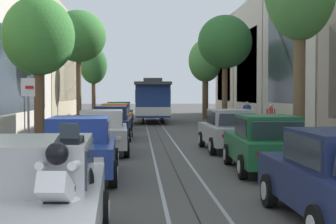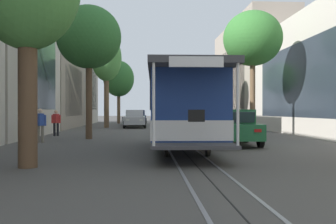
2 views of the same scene
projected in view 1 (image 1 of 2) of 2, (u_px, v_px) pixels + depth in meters
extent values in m
plane|color=#4C4947|center=(159.00, 135.00, 26.44)|extent=(160.00, 160.00, 0.00)
cube|color=gray|center=(147.00, 130.00, 29.86)|extent=(0.08, 62.58, 0.01)
cube|color=gray|center=(165.00, 130.00, 29.93)|extent=(0.08, 62.58, 0.01)
cube|color=black|center=(156.00, 130.00, 29.89)|extent=(0.03, 62.58, 0.01)
cube|color=#2D3842|center=(24.00, 73.00, 29.32)|extent=(0.04, 12.74, 4.48)
cube|color=tan|center=(46.00, 63.00, 47.30)|extent=(4.16, 17.89, 10.01)
cube|color=#2D3842|center=(68.00, 69.00, 47.43)|extent=(0.04, 12.74, 6.01)
cube|color=beige|center=(318.00, 41.00, 30.26)|extent=(4.08, 10.62, 10.68)
cube|color=#2D3842|center=(285.00, 50.00, 30.16)|extent=(0.04, 7.64, 6.41)
cube|color=beige|center=(273.00, 61.00, 41.18)|extent=(4.44, 10.62, 9.69)
cube|color=#2D3842|center=(246.00, 67.00, 41.07)|extent=(0.04, 7.64, 5.81)
cube|color=#BCAD93|center=(246.00, 67.00, 52.07)|extent=(4.68, 10.62, 9.76)
cube|color=#2D3842|center=(224.00, 72.00, 51.96)|extent=(0.04, 7.64, 5.86)
cube|color=#B7B7BC|center=(32.00, 211.00, 6.58)|extent=(2.00, 4.38, 0.66)
cube|color=#B7B7BC|center=(33.00, 162.00, 6.70)|extent=(1.57, 2.13, 0.60)
cube|color=#2D3842|center=(22.00, 173.00, 5.87)|extent=(1.34, 0.28, 0.47)
cube|color=#2D3842|center=(45.00, 153.00, 7.88)|extent=(1.30, 0.26, 0.45)
cube|color=#2D3842|center=(90.00, 161.00, 6.78)|extent=(0.11, 1.81, 0.47)
cube|color=#B21414|center=(85.00, 176.00, 8.78)|extent=(0.28, 0.05, 0.12)
cube|color=#B21414|center=(19.00, 177.00, 8.66)|extent=(0.28, 0.05, 0.12)
cylinder|color=black|center=(102.00, 211.00, 8.01)|extent=(0.23, 0.65, 0.64)
cylinder|color=silver|center=(109.00, 211.00, 8.02)|extent=(0.04, 0.35, 0.35)
cube|color=#233D93|center=(79.00, 153.00, 12.90)|extent=(1.95, 4.36, 0.66)
cube|color=#233D93|center=(80.00, 129.00, 13.02)|extent=(1.55, 2.11, 0.60)
cube|color=#2D3842|center=(77.00, 132.00, 12.19)|extent=(1.34, 0.27, 0.47)
cube|color=#2D3842|center=(83.00, 126.00, 14.20)|extent=(1.30, 0.24, 0.45)
cube|color=#2D3842|center=(109.00, 128.00, 13.09)|extent=(0.09, 1.81, 0.47)
cube|color=#2D3842|center=(50.00, 129.00, 12.95)|extent=(0.09, 1.81, 0.47)
cube|color=white|center=(97.00, 161.00, 10.80)|extent=(0.28, 0.05, 0.14)
cube|color=#B21414|center=(104.00, 141.00, 15.09)|extent=(0.28, 0.05, 0.12)
cube|color=white|center=(44.00, 161.00, 10.69)|extent=(0.28, 0.05, 0.14)
cube|color=#B21414|center=(66.00, 142.00, 14.99)|extent=(0.28, 0.05, 0.12)
cylinder|color=black|center=(113.00, 174.00, 11.66)|extent=(0.22, 0.65, 0.64)
cylinder|color=silver|center=(118.00, 174.00, 11.67)|extent=(0.03, 0.35, 0.35)
cylinder|color=black|center=(36.00, 175.00, 11.50)|extent=(0.22, 0.65, 0.64)
cylinder|color=silver|center=(31.00, 175.00, 11.49)|extent=(0.03, 0.35, 0.35)
cylinder|color=black|center=(115.00, 159.00, 14.32)|extent=(0.22, 0.65, 0.64)
cylinder|color=silver|center=(118.00, 159.00, 14.33)|extent=(0.03, 0.35, 0.35)
cylinder|color=black|center=(52.00, 160.00, 14.15)|extent=(0.22, 0.65, 0.64)
cylinder|color=silver|center=(48.00, 160.00, 14.14)|extent=(0.03, 0.35, 0.35)
cube|color=#B7B7BC|center=(102.00, 136.00, 18.37)|extent=(1.94, 4.36, 0.66)
cube|color=#B7B7BC|center=(102.00, 118.00, 18.49)|extent=(1.54, 2.11, 0.60)
cube|color=#2D3842|center=(101.00, 120.00, 17.66)|extent=(1.34, 0.27, 0.47)
cube|color=#2D3842|center=(103.00, 117.00, 19.67)|extent=(1.30, 0.24, 0.45)
cube|color=#2D3842|center=(123.00, 118.00, 18.56)|extent=(0.09, 1.81, 0.47)
cube|color=#2D3842|center=(82.00, 118.00, 18.42)|extent=(0.09, 1.81, 0.47)
cube|color=white|center=(117.00, 138.00, 16.26)|extent=(0.28, 0.05, 0.14)
cube|color=#B21414|center=(118.00, 129.00, 20.56)|extent=(0.28, 0.05, 0.12)
cube|color=white|center=(82.00, 138.00, 16.16)|extent=(0.28, 0.05, 0.14)
cube|color=#B21414|center=(90.00, 129.00, 20.46)|extent=(0.28, 0.05, 0.12)
cylinder|color=black|center=(127.00, 148.00, 17.13)|extent=(0.22, 0.65, 0.64)
cylinder|color=silver|center=(130.00, 148.00, 17.14)|extent=(0.03, 0.35, 0.35)
cylinder|color=black|center=(74.00, 149.00, 16.97)|extent=(0.22, 0.65, 0.64)
cylinder|color=silver|center=(71.00, 149.00, 16.96)|extent=(0.03, 0.35, 0.35)
cylinder|color=black|center=(126.00, 141.00, 19.78)|extent=(0.22, 0.65, 0.64)
cylinder|color=silver|center=(129.00, 141.00, 19.79)|extent=(0.03, 0.35, 0.35)
cylinder|color=black|center=(81.00, 141.00, 19.62)|extent=(0.22, 0.65, 0.64)
cylinder|color=silver|center=(78.00, 141.00, 19.61)|extent=(0.03, 0.35, 0.35)
cube|color=#19234C|center=(111.00, 126.00, 23.89)|extent=(1.87, 4.33, 0.66)
cube|color=#19234C|center=(111.00, 112.00, 24.02)|extent=(1.51, 2.09, 0.60)
cube|color=#2D3842|center=(110.00, 114.00, 23.18)|extent=(1.34, 0.24, 0.47)
cube|color=#2D3842|center=(113.00, 112.00, 25.20)|extent=(1.30, 0.22, 0.45)
cube|color=#2D3842|center=(127.00, 112.00, 24.05)|extent=(0.06, 1.81, 0.47)
cube|color=#2D3842|center=(96.00, 112.00, 23.98)|extent=(0.06, 1.81, 0.47)
cube|color=white|center=(121.00, 127.00, 21.75)|extent=(0.28, 0.04, 0.14)
cube|color=#B21414|center=(125.00, 121.00, 26.06)|extent=(0.28, 0.04, 0.12)
cube|color=white|center=(95.00, 127.00, 21.71)|extent=(0.28, 0.04, 0.14)
cube|color=#B21414|center=(103.00, 121.00, 26.02)|extent=(0.28, 0.04, 0.12)
cylinder|color=black|center=(129.00, 135.00, 22.61)|extent=(0.21, 0.64, 0.64)
cylinder|color=silver|center=(131.00, 135.00, 22.61)|extent=(0.03, 0.35, 0.35)
cylinder|color=black|center=(89.00, 135.00, 22.53)|extent=(0.21, 0.64, 0.64)
cylinder|color=silver|center=(87.00, 135.00, 22.53)|extent=(0.03, 0.35, 0.35)
cylinder|color=black|center=(131.00, 131.00, 25.27)|extent=(0.21, 0.64, 0.64)
cylinder|color=silver|center=(133.00, 131.00, 25.27)|extent=(0.03, 0.35, 0.35)
cylinder|color=black|center=(96.00, 131.00, 25.20)|extent=(0.21, 0.64, 0.64)
cylinder|color=silver|center=(93.00, 131.00, 25.19)|extent=(0.03, 0.35, 0.35)
cube|color=orange|center=(115.00, 119.00, 30.10)|extent=(1.98, 4.37, 0.66)
cube|color=orange|center=(116.00, 109.00, 30.23)|extent=(1.56, 2.13, 0.60)
cube|color=#2D3842|center=(114.00, 109.00, 29.39)|extent=(1.34, 0.28, 0.47)
cube|color=#2D3842|center=(117.00, 108.00, 31.41)|extent=(1.30, 0.25, 0.45)
cube|color=#2D3842|center=(128.00, 109.00, 30.24)|extent=(0.11, 1.81, 0.47)
cube|color=#2D3842|center=(103.00, 109.00, 30.22)|extent=(0.11, 1.81, 0.47)
cube|color=white|center=(122.00, 119.00, 27.95)|extent=(0.28, 0.05, 0.14)
cube|color=#B21414|center=(127.00, 116.00, 32.26)|extent=(0.28, 0.05, 0.12)
cube|color=white|center=(102.00, 119.00, 27.93)|extent=(0.28, 0.05, 0.14)
cube|color=#B21414|center=(110.00, 116.00, 32.25)|extent=(0.28, 0.05, 0.12)
cylinder|color=black|center=(129.00, 126.00, 28.79)|extent=(0.23, 0.65, 0.64)
cylinder|color=silver|center=(131.00, 126.00, 28.79)|extent=(0.04, 0.35, 0.35)
cylinder|color=black|center=(98.00, 126.00, 28.77)|extent=(0.23, 0.65, 0.64)
cylinder|color=silver|center=(96.00, 126.00, 28.77)|extent=(0.04, 0.35, 0.35)
cylinder|color=black|center=(131.00, 123.00, 31.46)|extent=(0.23, 0.65, 0.64)
cylinder|color=silver|center=(133.00, 123.00, 31.46)|extent=(0.04, 0.35, 0.35)
cylinder|color=black|center=(103.00, 123.00, 31.43)|extent=(0.23, 0.65, 0.64)
cylinder|color=silver|center=(102.00, 123.00, 31.43)|extent=(0.04, 0.35, 0.35)
cube|color=#1E6038|center=(119.00, 115.00, 35.94)|extent=(1.96, 4.36, 0.66)
cube|color=#1E6038|center=(119.00, 106.00, 36.07)|extent=(1.55, 2.12, 0.60)
cube|color=#2D3842|center=(118.00, 107.00, 35.23)|extent=(1.34, 0.27, 0.47)
cube|color=#2D3842|center=(120.00, 106.00, 37.25)|extent=(1.30, 0.24, 0.45)
cube|color=#2D3842|center=(129.00, 106.00, 36.09)|extent=(0.10, 1.81, 0.47)
cube|color=#2D3842|center=(108.00, 106.00, 36.05)|extent=(0.10, 1.81, 0.47)
cube|color=white|center=(125.00, 115.00, 33.79)|extent=(0.28, 0.05, 0.14)
cube|color=#B21414|center=(128.00, 112.00, 38.11)|extent=(0.28, 0.05, 0.12)
cube|color=white|center=(108.00, 115.00, 33.77)|extent=(0.28, 0.05, 0.14)
cube|color=#B21414|center=(114.00, 112.00, 38.09)|extent=(0.28, 0.05, 0.12)
cylinder|color=black|center=(130.00, 121.00, 34.64)|extent=(0.22, 0.65, 0.64)
cylinder|color=silver|center=(132.00, 121.00, 34.65)|extent=(0.03, 0.35, 0.35)
cylinder|color=black|center=(105.00, 121.00, 34.61)|extent=(0.22, 0.65, 0.64)
cylinder|color=silver|center=(103.00, 121.00, 34.60)|extent=(0.03, 0.35, 0.35)
cylinder|color=black|center=(132.00, 119.00, 37.31)|extent=(0.22, 0.65, 0.64)
cylinder|color=silver|center=(134.00, 119.00, 37.31)|extent=(0.03, 0.35, 0.35)
cylinder|color=black|center=(108.00, 119.00, 37.27)|extent=(0.22, 0.65, 0.64)
cylinder|color=silver|center=(107.00, 119.00, 37.27)|extent=(0.03, 0.35, 0.35)
cube|color=#2D3842|center=(327.00, 145.00, 9.04)|extent=(1.33, 0.22, 0.47)
cube|color=#2D3842|center=(301.00, 150.00, 8.16)|extent=(0.03, 1.81, 0.47)
cube|color=white|center=(274.00, 162.00, 10.50)|extent=(0.28, 0.04, 0.14)
cube|color=white|center=(327.00, 162.00, 10.56)|extent=(0.28, 0.04, 0.14)
cylinder|color=black|center=(269.00, 191.00, 9.67)|extent=(0.20, 0.64, 0.64)
cylinder|color=silver|center=(264.00, 191.00, 9.66)|extent=(0.02, 0.35, 0.35)
cube|color=#1E6038|center=(266.00, 148.00, 14.12)|extent=(1.94, 4.36, 0.66)
cube|color=#1E6038|center=(267.00, 126.00, 13.95)|extent=(1.54, 2.11, 0.60)
cube|color=#2D3842|center=(261.00, 125.00, 14.79)|extent=(1.34, 0.27, 0.47)
cube|color=#2D3842|center=(278.00, 130.00, 12.77)|extent=(1.30, 0.24, 0.45)
cube|color=#2D3842|center=(240.00, 126.00, 13.93)|extent=(0.09, 1.81, 0.47)
cube|color=#2D3842|center=(294.00, 126.00, 13.97)|extent=(0.09, 1.81, 0.47)
cube|color=white|center=(234.00, 138.00, 16.27)|extent=(0.28, 0.05, 0.14)
cube|color=#B21414|center=(262.00, 154.00, 11.95)|extent=(0.28, 0.05, 0.12)
cube|color=white|center=(268.00, 138.00, 16.29)|extent=(0.28, 0.05, 0.14)
cube|color=#B21414|center=(309.00, 154.00, 11.98)|extent=(0.28, 0.05, 0.12)
cylinder|color=black|center=(228.00, 154.00, 15.45)|extent=(0.22, 0.65, 0.64)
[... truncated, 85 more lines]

